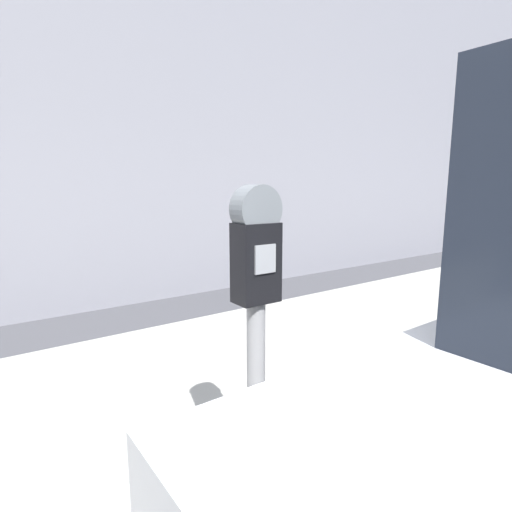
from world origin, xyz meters
name	(u,v)px	position (x,y,z in m)	size (l,w,h in m)	color
sidewalk	(73,439)	(0.00, 2.20, 0.06)	(24.00, 2.80, 0.12)	#ADAAA3
parking_meter	(256,304)	(0.57, 1.15, 1.03)	(0.20, 0.13, 1.40)	gray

